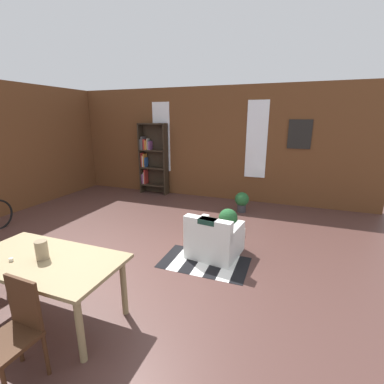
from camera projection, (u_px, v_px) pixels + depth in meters
name	position (u px, v px, depth m)	size (l,w,h in m)	color
ground_plane	(126.00, 264.00, 4.33)	(10.83, 10.83, 0.00)	#4E312C
back_wall_brick	(207.00, 144.00, 7.73)	(9.04, 0.12, 3.11)	brown
window_pane_0	(161.00, 137.00, 8.11)	(0.55, 0.02, 2.02)	white
window_pane_1	(257.00, 140.00, 7.15)	(0.55, 0.02, 2.02)	white
dining_table	(45.00, 266.00, 3.02)	(1.76, 0.90, 0.76)	#907A53
vase_on_table	(42.00, 250.00, 2.97)	(0.13, 0.13, 0.21)	#998466
tealight_candle_0	(11.00, 260.00, 2.94)	(0.04, 0.04, 0.03)	silver
dining_chair_near_right	(15.00, 330.00, 2.31)	(0.42, 0.42, 0.95)	#402414
bookshelf_tall	(152.00, 158.00, 8.21)	(0.87, 0.29, 2.13)	#2D2319
armchair_white	(214.00, 240.00, 4.57)	(0.90, 0.90, 0.75)	silver
potted_plant_by_shelf	(242.00, 201.00, 6.69)	(0.35, 0.35, 0.50)	#333338
potted_plant_corner	(228.00, 219.00, 5.51)	(0.39, 0.39, 0.49)	#9E6042
striped_rug	(204.00, 262.00, 4.38)	(1.40, 0.83, 0.01)	black
framed_picture	(300.00, 134.00, 6.75)	(0.56, 0.03, 0.72)	black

